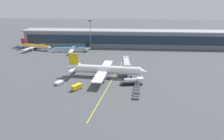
% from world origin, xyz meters
% --- Properties ---
extents(ground_plane, '(700.00, 700.00, 0.00)m').
position_xyz_m(ground_plane, '(0.00, 0.00, 0.00)').
color(ground_plane, '#47494F').
extents(apron_lead_in_line, '(11.20, 79.29, 0.01)m').
position_xyz_m(apron_lead_in_line, '(-2.78, 2.00, 0.00)').
color(apron_lead_in_line, yellow).
rests_on(apron_lead_in_line, ground_plane).
extents(terminal_building, '(173.88, 17.34, 13.91)m').
position_xyz_m(terminal_building, '(1.65, 78.99, 6.97)').
color(terminal_building, slate).
rests_on(terminal_building, ground_plane).
extents(main_airliner, '(43.13, 34.17, 11.76)m').
position_xyz_m(main_airliner, '(-6.52, 4.56, 3.98)').
color(main_airliner, white).
rests_on(main_airliner, ground_plane).
extents(jet_bridge, '(4.69, 18.17, 6.67)m').
position_xyz_m(jet_bridge, '(3.97, 13.68, 4.95)').
color(jet_bridge, '#B2B7BC').
rests_on(jet_bridge, ground_plane).
extents(fuel_tanker, '(11.08, 4.48, 3.25)m').
position_xyz_m(fuel_tanker, '(7.58, -4.46, 1.75)').
color(fuel_tanker, '#232326').
rests_on(fuel_tanker, ground_plane).
extents(crew_van, '(4.51, 5.33, 2.30)m').
position_xyz_m(crew_van, '(-17.77, -12.09, 1.31)').
color(crew_van, yellow).
rests_on(crew_van, ground_plane).
extents(pushback_tug, '(3.95, 4.44, 1.40)m').
position_xyz_m(pushback_tug, '(-27.57, -7.01, 0.85)').
color(pushback_tug, white).
rests_on(pushback_tug, ground_plane).
extents(baggage_cart_0, '(2.78, 1.83, 1.48)m').
position_xyz_m(baggage_cart_0, '(8.29, -19.00, 0.78)').
color(baggage_cart_0, '#B2B7BC').
rests_on(baggage_cart_0, ground_plane).
extents(baggage_cart_1, '(2.78, 1.83, 1.48)m').
position_xyz_m(baggage_cart_1, '(8.58, -15.81, 0.78)').
color(baggage_cart_1, '#595B60').
rests_on(baggage_cart_1, ground_plane).
extents(baggage_cart_2, '(2.78, 1.83, 1.48)m').
position_xyz_m(baggage_cart_2, '(8.87, -12.62, 0.78)').
color(baggage_cart_2, '#B2B7BC').
rests_on(baggage_cart_2, ground_plane).
extents(baggage_cart_3, '(2.78, 1.83, 1.48)m').
position_xyz_m(baggage_cart_3, '(9.16, -9.44, 0.78)').
color(baggage_cart_3, gray).
rests_on(baggage_cart_3, ground_plane).
extents(baggage_cart_4, '(2.78, 1.83, 1.48)m').
position_xyz_m(baggage_cart_4, '(9.45, -6.25, 0.78)').
color(baggage_cart_4, '#595B60').
rests_on(baggage_cart_4, ground_plane).
extents(commuter_jet_far, '(30.92, 24.83, 7.12)m').
position_xyz_m(commuter_jet_far, '(-38.99, 56.17, 2.41)').
color(commuter_jet_far, silver).
rests_on(commuter_jet_far, ground_plane).
extents(commuter_jet_near, '(30.85, 24.73, 8.51)m').
position_xyz_m(commuter_jet_near, '(-69.46, 60.00, 2.78)').
color(commuter_jet_near, silver).
rests_on(commuter_jet_near, ground_plane).
extents(apron_light_mast_0, '(2.80, 0.50, 22.98)m').
position_xyz_m(apron_light_mast_0, '(-25.57, 67.03, 13.47)').
color(apron_light_mast_0, gray).
rests_on(apron_light_mast_0, ground_plane).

